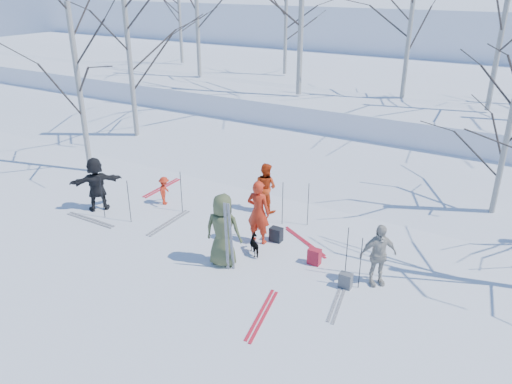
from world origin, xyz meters
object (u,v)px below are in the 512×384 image
Objects in this scene: skier_olive_center at (223,230)px; backpack_dark at (276,234)px; skier_red_seated at (164,191)px; skier_cream_east at (378,255)px; dog at (256,245)px; skier_red_north at (258,212)px; backpack_red at (314,257)px; skier_grey_west at (96,184)px; backpack_grey at (346,281)px; skier_redor_behind at (265,187)px.

backpack_dark is (0.58, 1.74, -0.76)m from skier_olive_center.
skier_red_seated is 7.42m from skier_cream_east.
skier_cream_east is 3.25m from dog.
skier_red_north is 1.98m from backpack_red.
skier_red_seated is at bearing 130.59° from skier_cream_east.
dog is (5.70, 0.15, -0.61)m from skier_grey_west.
skier_red_seated is 6.96m from backpack_grey.
backpack_red is at bearing -121.62° from skier_red_seated.
skier_grey_west is (-5.42, -0.75, -0.05)m from skier_red_north.
skier_red_north is at bearing 121.98° from skier_redor_behind.
skier_olive_center reaches higher than backpack_grey.
skier_redor_behind is 3.49m from backpack_red.
skier_red_seated is 2.23× the size of backpack_red.
backpack_dark is at bearing -117.11° from skier_red_seated.
skier_cream_east is at bearing 160.44° from skier_redor_behind.
dog is 2.65m from backpack_grey.
skier_cream_east is at bearing 43.84° from backpack_grey.
skier_red_north is 3.49m from skier_cream_east.
skier_olive_center is 3.82m from skier_cream_east.
backpack_red is (5.71, -0.90, -0.26)m from skier_red_seated.
skier_cream_east is 0.91× the size of skier_grey_west.
backpack_dark is at bearing 126.42° from skier_cream_east.
skier_cream_east is 8.90m from skier_grey_west.
dog is (-3.19, -0.26, -0.53)m from skier_cream_east.
skier_red_north reaches higher than backpack_dark.
skier_cream_east is 1.74m from backpack_red.
skier_red_north is 4.57× the size of backpack_dark.
backpack_dark is (-3.06, 0.63, -0.59)m from skier_cream_east.
skier_grey_west is 4.55× the size of backpack_grey.
dog is 1.58× the size of backpack_grey.
skier_grey_west reaches higher than skier_red_seated.
dog is at bearing 174.15° from backpack_grey.
backpack_red is at bearing 151.08° from backpack_grey.
skier_olive_center is 1.99m from backpack_dark.
backpack_dark is (-2.51, 1.16, 0.01)m from backpack_grey.
skier_grey_west is (-4.57, -2.64, 0.08)m from skier_redor_behind.
backpack_red is 1.05× the size of backpack_dark.
skier_cream_east reaches higher than backpack_red.
dog is at bearing 110.70° from skier_red_north.
backpack_dark is at bearing 155.10° from backpack_grey.
skier_cream_east is 3.93× the size of backpack_dark.
backpack_dark is (-1.42, 0.57, -0.01)m from backpack_red.
dog is at bearing 122.11° from skier_redor_behind.
skier_cream_east reaches higher than dog.
skier_red_seated is 4.34m from dog.
skier_redor_behind is at bearing -69.83° from skier_red_north.
skier_red_north is 3.04× the size of dog.
dog is 0.90m from backpack_dark.
skier_redor_behind is at bearing 128.31° from backpack_dark.
skier_redor_behind is at bearing 143.80° from backpack_grey.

